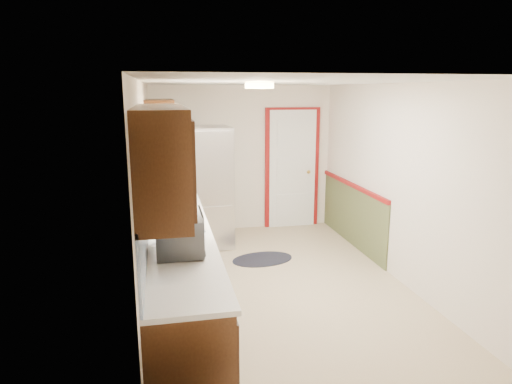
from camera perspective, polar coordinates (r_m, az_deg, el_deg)
name	(u,v)px	position (r m, az deg, el deg)	size (l,w,h in m)	color
room_shell	(281,190)	(5.22, 3.16, 0.28)	(3.20, 5.20, 2.52)	tan
kitchen_run	(174,237)	(4.87, -10.23, -5.56)	(0.63, 4.00, 2.20)	#351B0C
back_wall_trim	(304,178)	(7.64, 6.07, 1.76)	(1.12, 2.30, 2.08)	maroon
ceiling_fixture	(259,86)	(4.84, 0.43, 13.17)	(0.30, 0.30, 0.06)	#FFD88C
microwave	(180,229)	(4.00, -9.54, -4.56)	(0.60, 0.33, 0.40)	white
refrigerator	(205,187)	(6.85, -6.36, 0.61)	(0.79, 0.77, 1.80)	#B7B7BC
rug	(262,259)	(6.44, 0.81, -8.39)	(0.87, 0.56, 0.01)	black
cooktop	(174,201)	(5.84, -10.17, -1.11)	(0.47, 0.56, 0.02)	black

